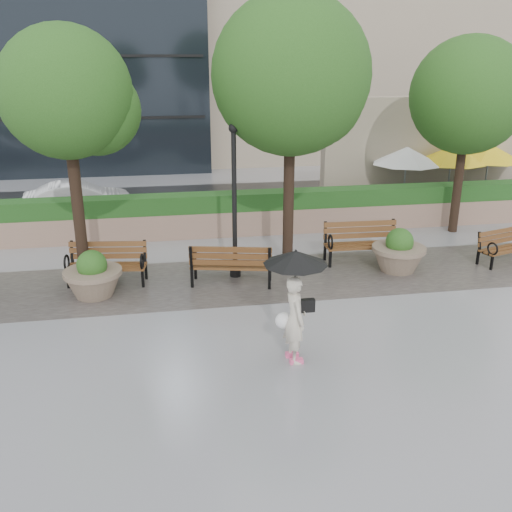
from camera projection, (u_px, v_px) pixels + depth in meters
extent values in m
plane|color=gray|center=(244.00, 335.00, 11.77)|extent=(100.00, 100.00, 0.00)
cube|color=#383330|center=(227.00, 281.00, 14.56)|extent=(28.00, 3.20, 0.01)
cube|color=#91715D|center=(211.00, 223.00, 18.14)|extent=(24.00, 0.80, 0.80)
cube|color=#1F4416|center=(210.00, 202.00, 17.91)|extent=(24.00, 0.75, 0.55)
cube|color=tan|center=(448.00, 150.00, 21.92)|extent=(10.00, 0.60, 4.00)
cube|color=#1F4416|center=(460.00, 203.00, 20.31)|extent=(8.00, 0.50, 0.90)
cube|color=black|center=(201.00, 204.00, 21.99)|extent=(40.00, 7.00, 0.00)
cube|color=brown|center=(107.00, 267.00, 14.19)|extent=(2.00, 0.84, 0.05)
cube|color=brown|center=(108.00, 250.00, 14.37)|extent=(1.94, 0.40, 0.45)
cube|color=black|center=(108.00, 275.00, 14.30)|extent=(2.01, 0.95, 0.50)
torus|color=black|center=(67.00, 262.00, 13.92)|extent=(0.11, 0.40, 0.40)
torus|color=black|center=(142.00, 262.00, 13.98)|extent=(0.11, 0.40, 0.40)
cube|color=brown|center=(232.00, 265.00, 14.23)|extent=(2.11, 1.04, 0.06)
cube|color=brown|center=(230.00, 256.00, 13.82)|extent=(2.00, 0.58, 0.48)
cube|color=black|center=(232.00, 274.00, 14.28)|extent=(2.13, 1.15, 0.52)
torus|color=black|center=(270.00, 256.00, 14.31)|extent=(0.15, 0.42, 0.42)
torus|color=black|center=(195.00, 254.00, 14.40)|extent=(0.15, 0.42, 0.42)
cube|color=brown|center=(363.00, 245.00, 15.67)|extent=(2.09, 0.69, 0.06)
cube|color=brown|center=(360.00, 230.00, 15.85)|extent=(2.07, 0.21, 0.49)
cube|color=black|center=(362.00, 253.00, 15.78)|extent=(2.09, 0.81, 0.53)
torus|color=black|center=(330.00, 242.00, 15.28)|extent=(0.07, 0.43, 0.43)
torus|color=black|center=(400.00, 239.00, 15.53)|extent=(0.07, 0.43, 0.43)
cube|color=brown|center=(508.00, 249.00, 15.67)|extent=(1.80, 0.99, 0.05)
cube|color=brown|center=(502.00, 236.00, 15.80)|extent=(1.68, 0.61, 0.40)
cube|color=black|center=(506.00, 255.00, 15.76)|extent=(1.83, 1.09, 0.44)
torus|color=black|center=(493.00, 249.00, 15.12)|extent=(0.15, 0.35, 0.35)
cylinder|color=#7F6B56|center=(93.00, 272.00, 13.45)|extent=(1.37, 1.37, 0.11)
sphere|color=#194112|center=(92.00, 265.00, 13.39)|extent=(0.71, 0.71, 0.71)
cylinder|color=#7F6B56|center=(399.00, 249.00, 15.04)|extent=(1.41, 1.41, 0.11)
sphere|color=#194112|center=(400.00, 242.00, 14.97)|extent=(0.73, 0.73, 0.73)
cylinder|color=black|center=(234.00, 206.00, 14.24)|extent=(0.12, 0.12, 3.75)
cylinder|color=black|center=(235.00, 271.00, 14.81)|extent=(0.28, 0.28, 0.30)
sphere|color=black|center=(233.00, 128.00, 13.59)|extent=(0.24, 0.24, 0.24)
cylinder|color=black|center=(77.00, 199.00, 13.71)|extent=(0.28, 0.28, 4.34)
sphere|color=#194112|center=(65.00, 92.00, 12.88)|extent=(3.02, 3.02, 3.02)
sphere|color=#194112|center=(96.00, 110.00, 13.40)|extent=(2.11, 2.11, 2.11)
cylinder|color=black|center=(289.00, 183.00, 14.74)|extent=(0.28, 0.28, 4.66)
sphere|color=#194112|center=(291.00, 75.00, 13.85)|extent=(3.91, 3.91, 3.91)
sphere|color=#194112|center=(311.00, 94.00, 14.38)|extent=(2.74, 2.74, 2.74)
cylinder|color=black|center=(460.00, 170.00, 17.99)|extent=(0.28, 0.28, 4.01)
sphere|color=#194112|center=(469.00, 95.00, 17.22)|extent=(3.54, 3.54, 3.54)
sphere|color=#194112|center=(480.00, 108.00, 17.73)|extent=(2.48, 2.48, 2.48)
cylinder|color=black|center=(402.00, 208.00, 21.25)|extent=(0.40, 0.40, 0.10)
cylinder|color=#99999E|center=(405.00, 180.00, 20.90)|extent=(0.06, 0.06, 2.20)
cone|color=white|center=(407.00, 156.00, 20.60)|extent=(2.50, 2.50, 0.60)
cylinder|color=black|center=(446.00, 206.00, 21.50)|extent=(0.40, 0.40, 0.10)
cylinder|color=#99999E|center=(449.00, 179.00, 21.15)|extent=(0.06, 0.06, 2.20)
cone|color=yellow|center=(452.00, 155.00, 20.84)|extent=(2.50, 2.50, 0.60)
cylinder|color=black|center=(482.00, 203.00, 21.94)|extent=(0.40, 0.40, 0.10)
cylinder|color=#99999E|center=(486.00, 176.00, 21.59)|extent=(0.06, 0.06, 2.20)
cone|color=yellow|center=(489.00, 152.00, 21.29)|extent=(2.50, 2.50, 0.60)
imported|color=white|center=(79.00, 199.00, 20.23)|extent=(3.85, 1.83, 1.22)
imported|color=beige|center=(295.00, 316.00, 10.51)|extent=(0.51, 0.70, 1.81)
cube|color=#F2598C|center=(292.00, 354.00, 10.91)|extent=(0.14, 0.26, 0.09)
cube|color=#F2598C|center=(296.00, 361.00, 10.67)|extent=(0.14, 0.26, 0.09)
cube|color=black|center=(306.00, 306.00, 10.55)|extent=(0.15, 0.35, 0.25)
sphere|color=white|center=(284.00, 321.00, 10.73)|extent=(0.32, 0.32, 0.32)
cylinder|color=black|center=(295.00, 281.00, 10.33)|extent=(0.02, 0.02, 0.96)
cone|color=black|center=(296.00, 258.00, 10.17)|extent=(1.18, 1.18, 0.25)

